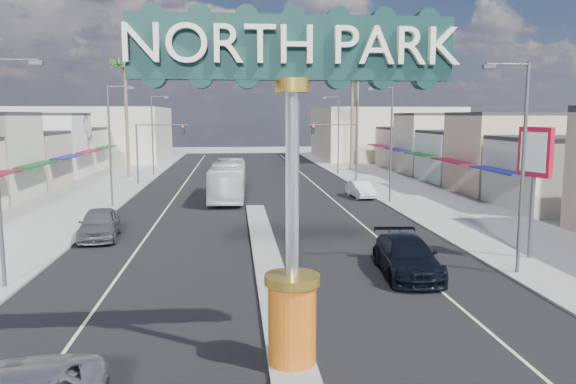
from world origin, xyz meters
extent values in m
plane|color=gray|center=(0.00, 30.00, 0.00)|extent=(160.00, 160.00, 0.00)
cube|color=black|center=(0.00, 30.00, 0.01)|extent=(20.00, 120.00, 0.01)
cube|color=gray|center=(0.00, 14.00, 0.08)|extent=(1.30, 30.00, 0.16)
cube|color=gray|center=(-14.00, 30.00, 0.06)|extent=(8.00, 120.00, 0.12)
cube|color=gray|center=(14.00, 30.00, 0.06)|extent=(8.00, 120.00, 0.12)
cube|color=#B7B29E|center=(24.00, 43.00, 3.00)|extent=(12.00, 42.00, 6.00)
cube|color=#B7B29E|center=(-22.00, 75.00, 4.00)|extent=(20.00, 20.00, 8.00)
cube|color=beige|center=(22.00, 75.00, 4.00)|extent=(20.00, 20.00, 8.00)
cylinder|color=red|center=(0.00, 2.00, 1.26)|extent=(1.30, 1.30, 2.20)
cylinder|color=gold|center=(0.00, 2.00, 2.49)|extent=(1.50, 1.50, 0.25)
cylinder|color=#B7B7BC|center=(0.00, 2.00, 5.01)|extent=(0.36, 0.36, 4.80)
cylinder|color=gold|center=(0.00, 2.00, 7.58)|extent=(0.90, 0.90, 0.35)
cube|color=black|center=(0.00, 2.00, 8.51)|extent=(8.20, 0.50, 1.60)
cylinder|color=#47474C|center=(-11.00, 44.00, 3.00)|extent=(0.18, 0.18, 6.00)
cylinder|color=#47474C|center=(-8.50, 44.00, 5.90)|extent=(5.00, 0.12, 0.12)
cube|color=black|center=(-6.50, 44.00, 5.40)|extent=(0.32, 0.32, 1.00)
sphere|color=red|center=(-6.50, 43.82, 5.72)|extent=(0.22, 0.22, 0.22)
cylinder|color=#47474C|center=(11.00, 44.00, 3.00)|extent=(0.18, 0.18, 6.00)
cylinder|color=#47474C|center=(8.50, 44.00, 5.90)|extent=(5.00, 0.12, 0.12)
cube|color=black|center=(6.50, 44.00, 5.40)|extent=(0.32, 0.32, 1.00)
sphere|color=red|center=(6.50, 43.82, 5.72)|extent=(0.22, 0.22, 0.22)
cylinder|color=#47474C|center=(-9.70, 10.00, 8.90)|extent=(1.80, 0.10, 0.10)
cube|color=#47474C|center=(-8.90, 10.00, 8.80)|extent=(0.50, 0.22, 0.15)
cylinder|color=#47474C|center=(-10.60, 30.00, 4.50)|extent=(0.16, 0.16, 9.00)
cylinder|color=#47474C|center=(-9.70, 30.00, 8.90)|extent=(1.80, 0.10, 0.10)
cube|color=#47474C|center=(-8.90, 30.00, 8.80)|extent=(0.50, 0.22, 0.15)
cylinder|color=#47474C|center=(-10.60, 52.00, 4.50)|extent=(0.16, 0.16, 9.00)
cylinder|color=#47474C|center=(-9.70, 52.00, 8.90)|extent=(1.80, 0.10, 0.10)
cube|color=#47474C|center=(-8.90, 52.00, 8.80)|extent=(0.50, 0.22, 0.15)
cylinder|color=#47474C|center=(10.60, 10.00, 4.50)|extent=(0.16, 0.16, 9.00)
cylinder|color=#47474C|center=(9.70, 10.00, 8.90)|extent=(1.80, 0.10, 0.10)
cube|color=#47474C|center=(8.90, 10.00, 8.80)|extent=(0.50, 0.22, 0.15)
cylinder|color=#47474C|center=(10.60, 30.00, 4.50)|extent=(0.16, 0.16, 9.00)
cylinder|color=#47474C|center=(9.70, 30.00, 8.90)|extent=(1.80, 0.10, 0.10)
cube|color=#47474C|center=(8.90, 30.00, 8.80)|extent=(0.50, 0.22, 0.15)
cylinder|color=#47474C|center=(10.60, 52.00, 4.50)|extent=(0.16, 0.16, 9.00)
cylinder|color=#47474C|center=(9.70, 52.00, 8.90)|extent=(1.80, 0.10, 0.10)
cube|color=#47474C|center=(8.90, 52.00, 8.80)|extent=(0.50, 0.22, 0.15)
cylinder|color=brown|center=(-13.00, 50.00, 6.00)|extent=(0.36, 0.36, 12.00)
cylinder|color=brown|center=(13.00, 56.00, 5.50)|extent=(0.36, 0.36, 11.00)
cylinder|color=brown|center=(15.00, 62.00, 6.50)|extent=(0.36, 0.36, 13.00)
imported|color=black|center=(5.84, 10.44, 0.81)|extent=(2.65, 5.74, 1.62)
imported|color=#5C5D61|center=(-9.00, 19.04, 0.86)|extent=(2.57, 5.23, 1.71)
imported|color=silver|center=(9.00, 33.15, 0.69)|extent=(1.84, 4.29, 1.38)
imported|color=silver|center=(-2.00, 33.35, 1.56)|extent=(3.03, 11.29, 3.12)
cylinder|color=#47474C|center=(12.41, 12.32, 2.05)|extent=(0.19, 0.19, 3.86)
cube|color=maroon|center=(12.41, 12.32, 5.14)|extent=(0.76, 1.92, 2.32)
cube|color=white|center=(12.28, 12.29, 5.14)|extent=(0.44, 1.49, 1.83)
camera|label=1|loc=(-1.51, -12.44, 6.83)|focal=35.00mm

